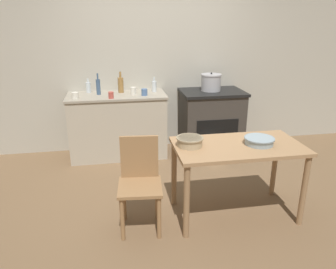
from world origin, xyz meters
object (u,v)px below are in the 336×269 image
Objects in this scene: cup_center at (144,92)px; stock_pot at (211,82)px; stove at (211,121)px; bottle_mid_left at (154,86)px; flour_sack at (214,152)px; cup_mid_right at (75,95)px; cup_right at (111,95)px; chair at (140,180)px; bottle_center_left at (121,85)px; work_table at (238,155)px; mixing_bowl_small at (190,141)px; bottle_left at (98,86)px; mixing_bowl_large at (259,141)px; bottle_far_left at (88,87)px; cup_center_right at (133,91)px.

stock_pot is at bearing 7.57° from cup_center.
bottle_mid_left reaches higher than stove.
flour_sack is 2.03m from cup_mid_right.
chair is at bearing -81.89° from cup_right.
chair is at bearing -124.31° from stock_pot.
chair is 1.73m from cup_center.
cup_center is at bearing -38.77° from bottle_center_left.
flour_sack is (0.19, 1.26, -0.50)m from work_table.
cup_center is (0.23, 1.65, 0.48)m from chair.
bottle_left reaches higher than mixing_bowl_small.
bottle_mid_left is 0.69m from cup_right.
stock_pot is (1.22, 1.78, 0.56)m from chair.
bottle_left reaches higher than cup_right.
stove is 1.99m from cup_mid_right.
cup_right reaches higher than chair.
stock_pot reaches higher than mixing_bowl_large.
flour_sack is 1.27m from cup_center.
cup_center_right is (0.62, -0.21, -0.03)m from bottle_far_left.
bottle_center_left is at bearing 107.16° from mixing_bowl_small.
stove is 0.58m from flour_sack.
bottle_center_left reaches higher than cup_right.
stove reaches higher than mixing_bowl_small.
bottle_far_left is 0.46m from bottle_center_left.
bottle_center_left reaches higher than bottle_left.
stock_pot is at bearing 130.84° from stove.
cup_right is (0.47, -0.07, 0.00)m from cup_mid_right.
cup_center is (0.76, -0.31, -0.03)m from bottle_far_left.
cup_center_right is at bearing -8.91° from bottle_left.
bottle_center_left is (-1.24, 1.91, 0.22)m from mixing_bowl_large.
bottle_center_left is (0.45, -0.06, 0.04)m from bottle_far_left.
bottle_left is 0.37m from cup_mid_right.
bottle_mid_left is (0.78, 0.05, -0.03)m from bottle_left.
mixing_bowl_large is 3.25× the size of cup_mid_right.
cup_center_right is (-0.31, -0.12, -0.03)m from bottle_mid_left.
cup_right reaches higher than flour_sack.
stock_pot is 1.01× the size of bottle_left.
cup_center is at bearing 119.23° from mixing_bowl_large.
work_table is at bearing -73.07° from bottle_mid_left.
bottle_left is at bearing -166.22° from bottle_center_left.
work_table is 2.28m from bottle_left.
mixing_bowl_large is at bearing -60.77° from cup_center.
cup_center is at bearing 1.60° from cup_mid_right.
chair is at bearing 179.67° from mixing_bowl_large.
stock_pot is 1.76m from bottle_far_left.
bottle_mid_left is (0.93, -0.10, 0.00)m from bottle_far_left.
stove is 1.72m from bottle_left.
mixing_bowl_large is 2.09m from cup_right.
bottle_far_left is (-1.49, 1.95, 0.33)m from work_table.
cup_center_right is (-1.06, 0.47, 0.80)m from flour_sack.
cup_center reaches higher than stove.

